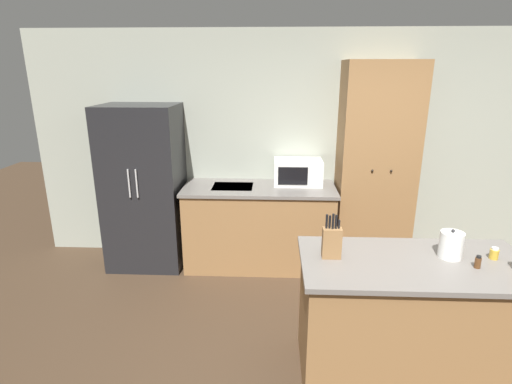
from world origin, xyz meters
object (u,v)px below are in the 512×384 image
at_px(kettle, 451,245).
at_px(spice_bottle_amber_oil, 494,254).
at_px(pantry_cabinet, 375,169).
at_px(refrigerator, 145,187).
at_px(knife_block, 332,242).
at_px(microwave, 298,172).
at_px(spice_bottle_tall_dark, 478,262).

bearing_deg(kettle, spice_bottle_amber_oil, -2.02).
relative_size(pantry_cabinet, kettle, 10.81).
height_order(refrigerator, pantry_cabinet, pantry_cabinet).
distance_m(knife_block, kettle, 0.82).
distance_m(microwave, kettle, 2.01).
bearing_deg(pantry_cabinet, spice_bottle_tall_dark, -82.71).
height_order(pantry_cabinet, kettle, pantry_cabinet).
bearing_deg(refrigerator, spice_bottle_amber_oil, -29.06).
relative_size(knife_block, spice_bottle_tall_dark, 3.69).
xyz_separation_m(refrigerator, microwave, (1.71, 0.13, 0.16)).
xyz_separation_m(microwave, spice_bottle_amber_oil, (1.25, -1.78, -0.11)).
bearing_deg(knife_block, spice_bottle_tall_dark, -6.67).
xyz_separation_m(knife_block, spice_bottle_amber_oil, (1.12, 0.03, -0.08)).
height_order(microwave, kettle, microwave).
height_order(refrigerator, kettle, refrigerator).
distance_m(pantry_cabinet, knife_block, 1.89).
bearing_deg(knife_block, microwave, 94.26).
xyz_separation_m(pantry_cabinet, knife_block, (-0.70, -1.75, -0.09)).
bearing_deg(knife_block, pantry_cabinet, 68.16).
relative_size(microwave, knife_block, 1.64).
distance_m(refrigerator, knife_block, 2.50).
bearing_deg(refrigerator, microwave, 4.47).
height_order(refrigerator, spice_bottle_amber_oil, refrigerator).
bearing_deg(microwave, refrigerator, -175.53).
relative_size(knife_block, spice_bottle_amber_oil, 3.89).
bearing_deg(spice_bottle_tall_dark, microwave, 119.27).
distance_m(pantry_cabinet, spice_bottle_tall_dark, 1.89).
bearing_deg(microwave, knife_block, -85.74).
height_order(microwave, spice_bottle_amber_oil, microwave).
height_order(knife_block, kettle, knife_block).
xyz_separation_m(refrigerator, pantry_cabinet, (2.55, 0.08, 0.22)).
bearing_deg(pantry_cabinet, kettle, -85.99).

